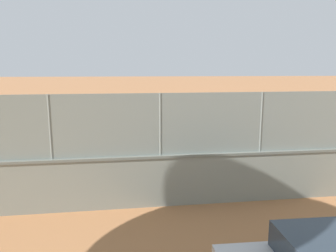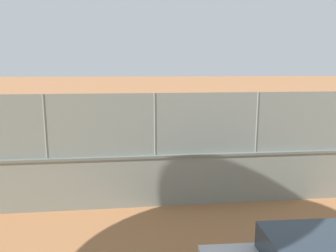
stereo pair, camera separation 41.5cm
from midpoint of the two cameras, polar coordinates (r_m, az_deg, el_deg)
name	(u,v)px [view 1 (the left image)]	position (r m, az deg, el deg)	size (l,w,h in m)	color
ground_plane	(171,127)	(23.38, 0.00, -0.17)	(260.00, 260.00, 0.00)	#A36B42
perimeter_wall	(258,175)	(10.91, 14.65, -8.45)	(26.12, 1.14, 1.64)	gray
fence_panel_on_wall	(261,122)	(10.49, 15.09, 0.69)	(25.65, 0.88, 1.90)	gray
player_near_wall_returning	(103,135)	(16.22, -12.24, -1.54)	(1.29, 0.78, 1.69)	#591919
player_baseline_waiting	(172,111)	(25.03, 0.21, 2.59)	(1.04, 0.87, 1.51)	black
sports_ball	(117,148)	(13.87, -9.80, -3.86)	(0.12, 0.12, 0.12)	#3399D8
spare_ball_by_wall	(136,186)	(11.78, -6.69, -10.61)	(0.16, 0.16, 0.16)	orange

